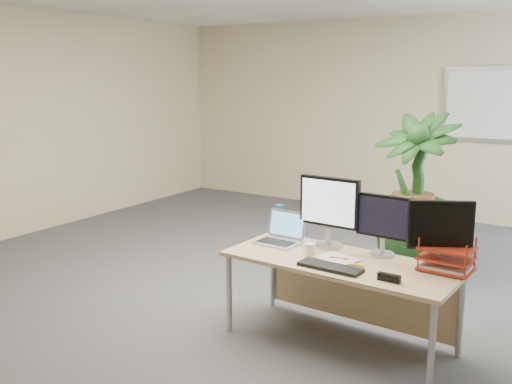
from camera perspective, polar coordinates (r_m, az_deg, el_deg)
The scene contains 17 objects.
floor at distance 4.87m, azimuth -1.37°, elevation -11.47°, with size 8.00×8.00×0.00m, color #444449.
back_wall at distance 8.14m, azimuth 14.41°, elevation 7.28°, with size 7.00×0.04×2.70m, color beige.
whiteboard at distance 7.82m, azimuth 22.88°, elevation 8.05°, with size 1.30×0.04×0.95m.
desk at distance 4.21m, azimuth 8.94°, elevation -8.09°, with size 1.68×0.79×0.63m.
floor_plant at distance 5.64m, azimuth 15.42°, elevation -0.68°, with size 0.84×0.84×1.50m, color #153B16.
monitor_left at distance 4.30m, azimuth 7.34°, elevation -1.54°, with size 0.48×0.22×0.54m.
monitor_right at distance 4.17m, azimuth 12.63°, elevation -2.87°, with size 0.40×0.18×0.45m.
monitor_dark at distance 3.96m, azimuth 17.95°, elevation -3.69°, with size 0.40×0.22×0.47m.
laptop at distance 4.45m, azimuth 2.53°, elevation -4.31°, with size 0.35×0.31×0.24m.
keyboard at distance 3.90m, azimuth 7.43°, elevation -7.45°, with size 0.44×0.15×0.02m, color black.
coffee_mug at distance 4.16m, azimuth 5.40°, elevation -5.70°, with size 0.11×0.08×0.09m.
spiral_notebook at distance 4.09m, azimuth 8.16°, elevation -6.64°, with size 0.27×0.20×0.01m, color silver.
orange_pen at distance 4.08m, azimuth 8.30°, elevation -6.55°, with size 0.01×0.01×0.13m, color #F24C1A.
yellow_highlighter at distance 3.98m, azimuth 9.91°, elevation -7.17°, with size 0.02×0.02×0.13m, color yellow.
water_bottle at distance 4.61m, azimuth 2.35°, elevation -2.92°, with size 0.07×0.07×0.26m.
letter_tray at distance 4.01m, azimuth 18.50°, elevation -6.51°, with size 0.35×0.27×0.16m.
stapler at distance 3.73m, azimuth 13.16°, elevation -8.35°, with size 0.15×0.04×0.05m, color black.
Camera 1 is at (2.48, -3.74, 1.90)m, focal length 40.00 mm.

